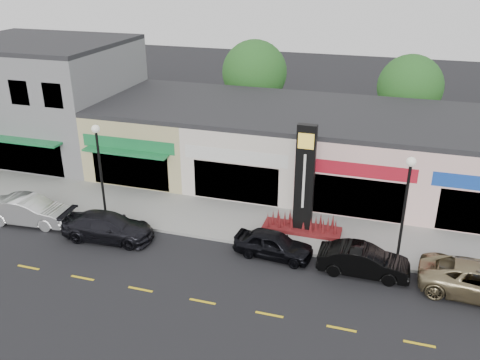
{
  "coord_description": "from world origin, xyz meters",
  "views": [
    {
      "loc": [
        6.88,
        -19.79,
        13.77
      ],
      "look_at": [
        -0.45,
        4.0,
        2.78
      ],
      "focal_mm": 38.0,
      "sensor_mm": 36.0,
      "label": 1
    }
  ],
  "objects": [
    {
      "name": "car_black_sedan",
      "position": [
        2.07,
        1.49,
        0.67
      ],
      "size": [
        1.93,
        4.08,
        1.35
      ],
      "primitive_type": "imported",
      "rotation": [
        0.0,
        0.0,
        1.48
      ],
      "color": "black",
      "rests_on": "ground"
    },
    {
      "name": "car_white_van",
      "position": [
        -11.8,
        0.85,
        0.78
      ],
      "size": [
        2.07,
        4.85,
        1.56
      ],
      "primitive_type": "imported",
      "rotation": [
        0.0,
        0.0,
        1.66
      ],
      "color": "silver",
      "rests_on": "ground"
    },
    {
      "name": "shop_beige",
      "position": [
        -8.5,
        11.46,
        2.4
      ],
      "size": [
        7.0,
        10.85,
        4.8
      ],
      "color": "tan",
      "rests_on": "ground"
    },
    {
      "name": "lamp_west_near",
      "position": [
        -8.0,
        2.5,
        3.48
      ],
      "size": [
        0.44,
        0.44,
        5.47
      ],
      "color": "black",
      "rests_on": "sidewalk"
    },
    {
      "name": "tree_rear_mid",
      "position": [
        8.0,
        19.5,
        4.88
      ],
      "size": [
        4.8,
        4.8,
        7.29
      ],
      "color": "#382619",
      "rests_on": "ground"
    },
    {
      "name": "car_dark_sedan",
      "position": [
        -6.69,
        0.59,
        0.71
      ],
      "size": [
        2.33,
        5.02,
        1.42
      ],
      "primitive_type": "imported",
      "rotation": [
        0.0,
        0.0,
        1.64
      ],
      "color": "black",
      "rests_on": "ground"
    },
    {
      "name": "building_grey_2story",
      "position": [
        -18.0,
        11.48,
        4.14
      ],
      "size": [
        12.0,
        10.95,
        8.3
      ],
      "color": "slate",
      "rests_on": "ground"
    },
    {
      "name": "car_black_conv",
      "position": [
        6.47,
        1.24,
        0.7
      ],
      "size": [
        1.49,
        4.25,
        1.4
      ],
      "primitive_type": "imported",
      "rotation": [
        0.0,
        0.0,
        1.57
      ],
      "color": "black",
      "rests_on": "ground"
    },
    {
      "name": "sidewalk",
      "position": [
        0.0,
        4.35,
        0.07
      ],
      "size": [
        52.0,
        4.3,
        0.15
      ],
      "primitive_type": "cube",
      "color": "gray",
      "rests_on": "ground"
    },
    {
      "name": "curb",
      "position": [
        0.0,
        2.1,
        0.07
      ],
      "size": [
        52.0,
        0.2,
        0.15
      ],
      "primitive_type": "cube",
      "color": "gray",
      "rests_on": "ground"
    },
    {
      "name": "ground",
      "position": [
        0.0,
        0.0,
        0.0
      ],
      "size": [
        120.0,
        120.0,
        0.0
      ],
      "primitive_type": "plane",
      "color": "black",
      "rests_on": "ground"
    },
    {
      "name": "shop_cream",
      "position": [
        -1.5,
        11.47,
        2.4
      ],
      "size": [
        7.0,
        10.01,
        4.8
      ],
      "color": "beige",
      "rests_on": "ground"
    },
    {
      "name": "pylon_sign",
      "position": [
        3.0,
        4.2,
        2.27
      ],
      "size": [
        4.2,
        1.3,
        6.0
      ],
      "color": "#590F1C",
      "rests_on": "sidewalk"
    },
    {
      "name": "tree_rear_west",
      "position": [
        -4.0,
        19.5,
        5.22
      ],
      "size": [
        5.2,
        5.2,
        7.83
      ],
      "color": "#382619",
      "rests_on": "ground"
    },
    {
      "name": "lamp_east_near",
      "position": [
        8.0,
        2.5,
        3.48
      ],
      "size": [
        0.44,
        0.44,
        5.47
      ],
      "color": "black",
      "rests_on": "sidewalk"
    },
    {
      "name": "shop_pink_w",
      "position": [
        5.5,
        11.47,
        2.4
      ],
      "size": [
        7.0,
        10.01,
        4.8
      ],
      "color": "beige",
      "rests_on": "ground"
    }
  ]
}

